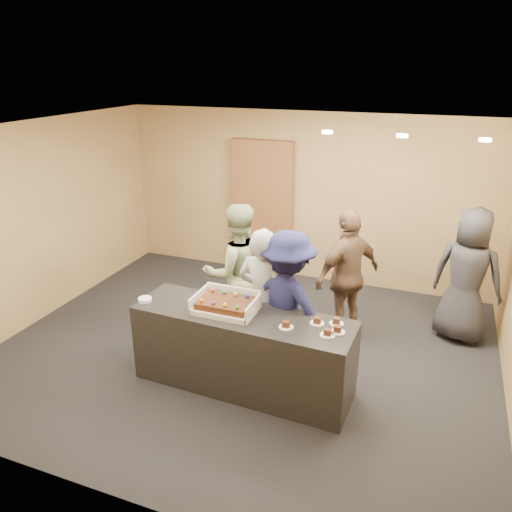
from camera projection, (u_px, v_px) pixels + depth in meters
name	position (u px, v px, depth m)	size (l,w,h in m)	color
room	(244.00, 250.00, 5.80)	(6.04, 6.00, 2.70)	black
serving_counter	(243.00, 351.00, 5.45)	(2.40, 0.70, 0.90)	black
storage_cabinet	(262.00, 209.00, 8.20)	(1.02, 0.15, 2.25)	brown
cake_box	(227.00, 306.00, 5.35)	(0.66, 0.45, 0.19)	white
sheet_cake	(225.00, 303.00, 5.31)	(0.56, 0.39, 0.11)	#3F1E0E
plate_stack	(145.00, 299.00, 5.56)	(0.15, 0.15, 0.04)	white
slice_a	(286.00, 325.00, 5.01)	(0.15, 0.15, 0.07)	white
slice_b	(317.00, 321.00, 5.09)	(0.15, 0.15, 0.07)	white
slice_c	(328.00, 333.00, 4.87)	(0.15, 0.15, 0.07)	white
slice_d	(336.00, 322.00, 5.08)	(0.15, 0.15, 0.07)	white
slice_e	(338.00, 330.00, 4.93)	(0.15, 0.15, 0.07)	white
person_server_grey	(263.00, 301.00, 5.66)	(0.63, 0.41, 1.73)	gray
person_sage_man	(237.00, 273.00, 6.30)	(0.88, 0.68, 1.80)	#919F6F
person_navy_man	(288.00, 305.00, 5.56)	(1.12, 0.64, 1.73)	#161841
person_brown_extra	(348.00, 275.00, 6.32)	(1.01, 0.42, 1.73)	brown
person_dark_suit	(467.00, 276.00, 6.27)	(0.86, 0.56, 1.76)	#2A2A2F
ceiling_spotlights	(402.00, 136.00, 5.22)	(1.72, 0.12, 0.03)	#FFEAC6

